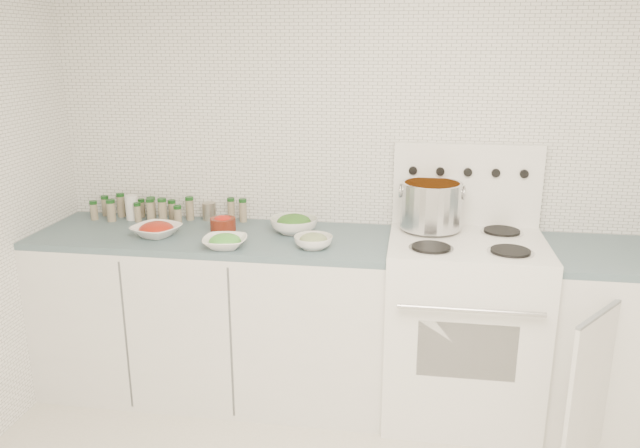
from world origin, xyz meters
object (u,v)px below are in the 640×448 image
(stove, at_px, (462,321))
(stock_pot, at_px, (431,203))
(bowl_snowpea, at_px, (225,242))
(bowl_tomato, at_px, (156,230))

(stove, bearing_deg, stock_pot, 142.94)
(stove, xyz_separation_m, bowl_snowpea, (-1.17, -0.20, 0.43))
(bowl_tomato, relative_size, bowl_snowpea, 1.26)
(stove, xyz_separation_m, stock_pot, (-0.18, 0.14, 0.58))
(stove, height_order, bowl_snowpea, stove)
(stove, bearing_deg, bowl_tomato, -177.25)
(stove, height_order, bowl_tomato, stove)
(stock_pot, relative_size, bowl_tomato, 1.12)
(stove, relative_size, bowl_tomato, 4.60)
(bowl_snowpea, bearing_deg, stove, 9.89)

